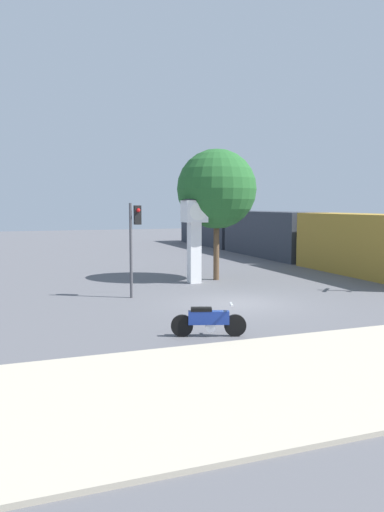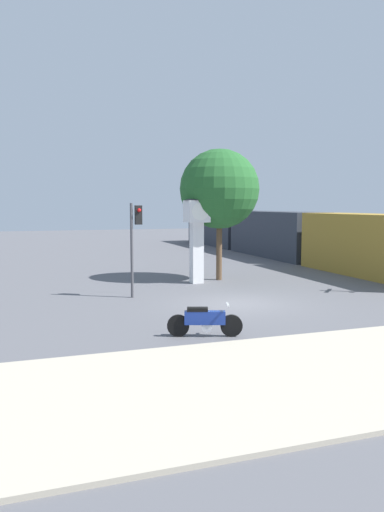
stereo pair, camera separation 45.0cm
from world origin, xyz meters
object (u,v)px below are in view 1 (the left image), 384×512
motorcycle (208,321)px  street_tree (217,189)px  traffic_light (134,233)px  freight_train (270,234)px  clock_tower (194,225)px

motorcycle → street_tree: bearing=84.6°
traffic_light → street_tree: street_tree is taller
traffic_light → street_tree: 6.52m
freight_train → street_tree: size_ratio=4.91×
clock_tower → motorcycle: bearing=-108.2°
clock_tower → traffic_light: clock_tower is taller
clock_tower → freight_train: (10.06, 10.30, -1.19)m
motorcycle → traffic_light: size_ratio=0.54×
freight_train → traffic_light: 19.07m
clock_tower → street_tree: bearing=22.3°
motorcycle → traffic_light: 7.28m
traffic_light → street_tree: size_ratio=0.59×
clock_tower → freight_train: bearing=45.7°
motorcycle → clock_tower: clock_tower is taller
motorcycle → freight_train: bearing=75.4°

